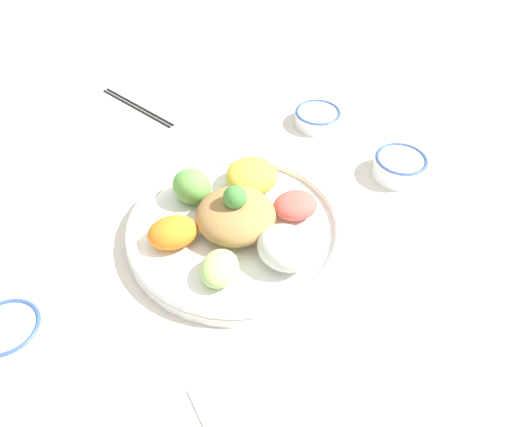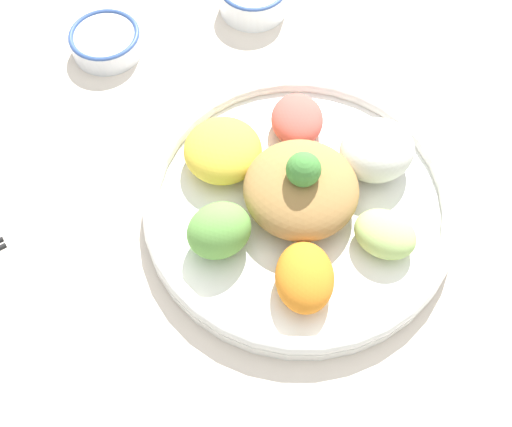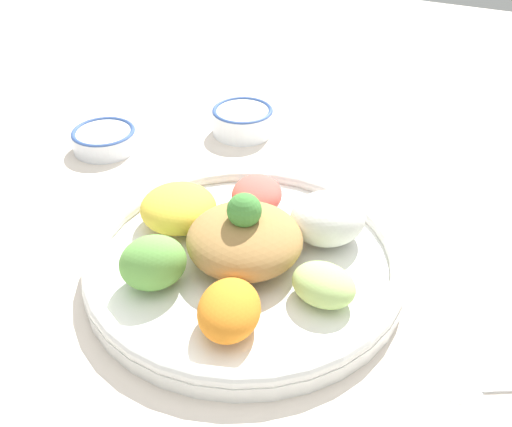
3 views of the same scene
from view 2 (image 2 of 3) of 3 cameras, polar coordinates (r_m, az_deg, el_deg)
name	(u,v)px [view 2 (image 2 of 3)]	position (r m, az deg, el deg)	size (l,w,h in m)	color
ground_plane	(294,189)	(0.78, 3.66, 2.38)	(2.40, 2.40, 0.00)	silver
salad_platter	(299,196)	(0.74, 4.10, 1.63)	(0.39, 0.39, 0.11)	white
sauce_bowl_dark	(106,41)	(0.94, -14.12, 15.66)	(0.10, 0.10, 0.03)	white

